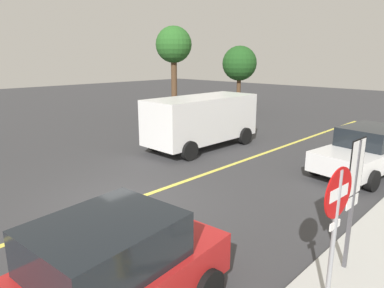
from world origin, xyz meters
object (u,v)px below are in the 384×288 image
at_px(tree_left_verge, 174,47).
at_px(stop_sign, 336,216).
at_px(car_white_far_lane, 368,150).
at_px(car_red_behind_van, 99,280).
at_px(speed_limit_sign, 355,182).
at_px(white_van, 202,119).
at_px(tree_centre_verge, 239,64).

bearing_deg(tree_left_verge, stop_sign, -125.05).
xyz_separation_m(car_white_far_lane, car_red_behind_van, (-10.02, 0.29, 0.03)).
relative_size(speed_limit_sign, tree_left_verge, 0.45).
bearing_deg(car_red_behind_van, white_van, 34.82).
xyz_separation_m(car_white_far_lane, tree_left_verge, (2.43, 12.17, 3.66)).
bearing_deg(car_red_behind_van, car_white_far_lane, -1.68).
relative_size(car_white_far_lane, car_red_behind_van, 1.08).
relative_size(tree_left_verge, tree_centre_verge, 1.23).
height_order(speed_limit_sign, car_red_behind_van, speed_limit_sign).
relative_size(stop_sign, white_van, 0.45).
relative_size(stop_sign, speed_limit_sign, 0.93).
xyz_separation_m(tree_left_verge, tree_centre_verge, (5.08, -1.14, -1.05)).
relative_size(stop_sign, tree_centre_verge, 0.51).
distance_m(speed_limit_sign, car_white_far_lane, 6.55).
bearing_deg(tree_left_verge, white_van, -123.00).
height_order(stop_sign, car_red_behind_van, stop_sign).
height_order(stop_sign, speed_limit_sign, speed_limit_sign).
xyz_separation_m(stop_sign, tree_centre_verge, (14.92, 12.87, 1.80)).
bearing_deg(tree_left_verge, car_white_far_lane, -101.28).
distance_m(stop_sign, white_van, 10.13).
bearing_deg(white_van, tree_left_verge, 57.00).
xyz_separation_m(stop_sign, car_white_far_lane, (7.40, 1.85, -0.80)).
relative_size(stop_sign, car_white_far_lane, 0.51).
bearing_deg(car_white_far_lane, speed_limit_sign, -164.98).
bearing_deg(speed_limit_sign, white_van, 58.58).
relative_size(speed_limit_sign, car_red_behind_van, 0.59).
distance_m(stop_sign, speed_limit_sign, 1.17).
xyz_separation_m(speed_limit_sign, tree_centre_verge, (13.77, 12.71, 1.63)).
height_order(white_van, car_white_far_lane, white_van).
xyz_separation_m(stop_sign, speed_limit_sign, (1.14, 0.17, 0.17)).
distance_m(stop_sign, car_white_far_lane, 7.67).
distance_m(car_white_far_lane, car_red_behind_van, 10.02).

